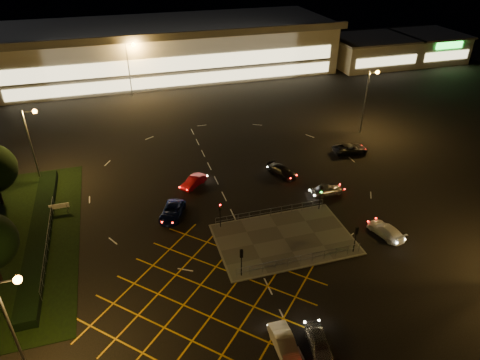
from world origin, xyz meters
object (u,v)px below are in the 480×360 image
object	(u,v)px
car_far_dkgrey	(282,171)
car_left_blue	(172,212)
car_queue_white	(285,344)
car_right_silver	(327,190)
signal_nw	(220,210)
car_circ_red	(194,182)
car_east_grey	(350,149)
signal_se	(356,234)
car_near_silver	(319,342)
signal_ne	(321,193)
signal_sw	(241,257)
car_approach_white	(386,230)

from	to	relation	value
car_far_dkgrey	car_left_blue	bearing A→B (deg)	173.00
car_queue_white	car_right_silver	distance (m)	23.86
signal_nw	car_circ_red	xyz separation A→B (m)	(-1.10, 9.49, -1.72)
car_circ_red	car_east_grey	bearing A→B (deg)	55.28
signal_se	car_circ_red	bearing A→B (deg)	-53.15
signal_se	car_east_grey	bearing A→B (deg)	-118.24
signal_se	car_left_blue	distance (m)	20.48
car_queue_white	car_east_grey	distance (m)	36.14
car_queue_white	car_near_silver	bearing A→B (deg)	-12.95
car_right_silver	car_east_grey	bearing A→B (deg)	-43.21
car_queue_white	car_left_blue	xyz separation A→B (m)	(-5.67, 20.46, -0.02)
signal_nw	signal_ne	xyz separation A→B (m)	(12.00, 0.00, 0.00)
car_east_grey	signal_sw	bearing A→B (deg)	136.24
signal_sw	car_east_grey	xyz separation A→B (m)	(22.70, 19.92, -1.66)
car_near_silver	car_queue_white	distance (m)	2.74
car_near_silver	car_left_blue	bearing A→B (deg)	120.94
car_east_grey	car_queue_white	bearing A→B (deg)	147.80
car_far_dkgrey	car_near_silver	bearing A→B (deg)	-130.74
signal_sw	car_far_dkgrey	world-z (taller)	signal_sw
car_near_silver	signal_sw	bearing A→B (deg)	119.75
car_approach_white	car_right_silver	bearing A→B (deg)	-88.40
signal_nw	car_left_blue	distance (m)	6.24
car_east_grey	car_approach_white	bearing A→B (deg)	167.08
car_left_blue	car_circ_red	world-z (taller)	car_left_blue
signal_sw	signal_nw	xyz separation A→B (m)	(0.00, 7.99, 0.00)
signal_sw	car_circ_red	world-z (taller)	signal_sw
car_near_silver	car_east_grey	bearing A→B (deg)	66.32
car_near_silver	car_far_dkgrey	size ratio (longest dim) A/B	0.87
car_approach_white	car_near_silver	bearing A→B (deg)	27.13
signal_sw	signal_ne	xyz separation A→B (m)	(12.00, 7.99, 0.00)
signal_ne	car_east_grey	xyz separation A→B (m)	(10.70, 11.93, -1.66)
signal_se	car_east_grey	size ratio (longest dim) A/B	0.62
signal_sw	car_right_silver	world-z (taller)	signal_sw
car_circ_red	car_east_grey	distance (m)	23.93
signal_ne	car_east_grey	size ratio (longest dim) A/B	0.62
signal_nw	signal_ne	size ratio (longest dim) A/B	1.00
car_approach_white	signal_se	bearing A→B (deg)	5.18
car_queue_white	car_far_dkgrey	world-z (taller)	car_queue_white
car_left_blue	car_east_grey	world-z (taller)	car_east_grey
car_left_blue	car_east_grey	bearing A→B (deg)	40.37
signal_se	car_right_silver	bearing A→B (deg)	-102.63
car_near_silver	car_circ_red	bearing A→B (deg)	109.13
signal_nw	car_right_silver	xyz separation A→B (m)	(14.41, 2.78, -1.69)
signal_sw	car_near_silver	bearing A→B (deg)	110.35
car_far_dkgrey	car_east_grey	distance (m)	12.38
signal_ne	car_queue_white	distance (m)	20.28
car_east_grey	car_approach_white	size ratio (longest dim) A/B	1.13
car_right_silver	car_approach_white	size ratio (longest dim) A/B	0.89
car_right_silver	car_queue_white	bearing A→B (deg)	144.35
signal_sw	car_left_blue	world-z (taller)	signal_sw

